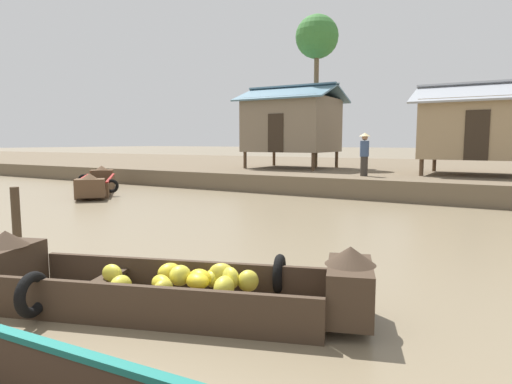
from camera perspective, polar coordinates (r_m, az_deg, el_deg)
The scene contains 9 objects.
ground_plane at distance 11.16m, azimuth 10.87°, elevation -4.16°, with size 300.00×300.00×0.00m, color #7A6B51.
riverbank_strip at distance 25.46m, azimuth 22.22°, elevation 2.23°, with size 160.00×20.00×0.73m, color brown.
banana_boat at distance 5.55m, azimuth -11.30°, elevation -11.80°, with size 4.89×2.62×0.90m.
cargo_boat_upstream at distance 19.01m, azimuth -19.84°, elevation 0.96°, with size 4.83×4.79×0.95m.
stilt_house_left at distance 22.44m, azimuth 4.65°, elevation 8.71°, with size 4.75×3.94×4.10m.
stilt_house_mid_left at distance 19.57m, azimuth 27.00°, elevation 7.38°, with size 4.86×3.97×3.64m.
palm_tree_near at distance 23.45m, azimuth 7.86°, elevation 18.95°, with size 2.14×2.14×7.59m.
vendor_person at distance 17.51m, azimuth 13.81°, elevation 5.04°, with size 0.44×0.44×1.66m.
mooring_post at distance 8.44m, azimuth -28.49°, elevation -3.80°, with size 0.14×0.14×1.29m, color #423323.
Camera 1 is at (3.67, -0.34, 2.04)m, focal length 31.01 mm.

